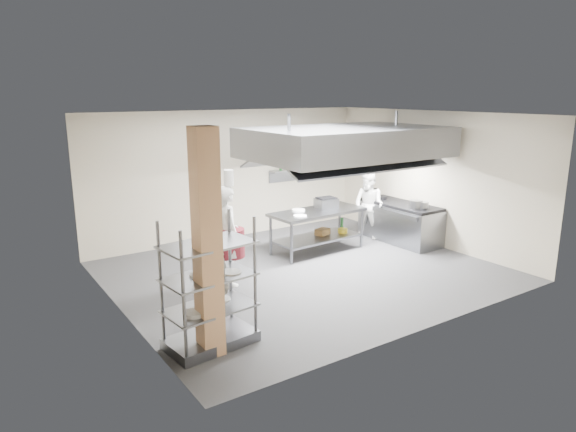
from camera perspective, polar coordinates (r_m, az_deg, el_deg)
floor at (r=10.02m, az=1.87°, el=-6.19°), size 7.00×7.00×0.00m
ceiling at (r=9.43m, az=2.01°, el=11.22°), size 7.00×7.00×0.00m
wall_back at (r=12.14m, az=-6.40°, el=4.56°), size 7.00×0.00×7.00m
wall_left at (r=8.13m, az=-18.52°, el=-0.58°), size 0.00×6.00×6.00m
wall_right at (r=11.97m, az=15.69°, el=4.01°), size 0.00×6.00×6.00m
column at (r=6.59m, az=-8.96°, el=-3.27°), size 0.30×0.30×3.00m
exhaust_hood at (r=10.59m, az=6.47°, el=8.15°), size 4.00×2.50×0.60m
hood_strip_a at (r=10.07m, az=2.48°, el=6.11°), size 1.60×0.12×0.04m
hood_strip_b at (r=11.22m, az=9.96°, el=6.70°), size 1.60×0.12×0.04m
wall_shelf at (r=12.92m, az=1.05°, el=5.20°), size 1.50×0.28×0.04m
island at (r=11.16m, az=3.28°, el=-1.67°), size 2.17×1.00×0.91m
island_worktop at (r=11.06m, az=3.31°, el=0.46°), size 2.17×1.00×0.06m
island_undershelf at (r=11.20m, az=3.27°, el=-2.43°), size 2.00×0.90×0.04m
pass_rack at (r=7.01m, az=-8.77°, el=-7.44°), size 1.27×0.83×1.79m
cooking_range at (r=12.21m, az=12.31°, el=-0.79°), size 0.80×2.00×0.84m
range_top at (r=12.11m, az=12.42°, el=1.27°), size 0.78×1.96×0.06m
chef_head at (r=9.17m, az=-6.70°, el=-2.19°), size 0.50×0.70×1.82m
chef_line at (r=12.18m, az=8.95°, el=1.14°), size 0.75×0.88×1.59m
chef_plating at (r=7.30m, az=-8.53°, el=-6.84°), size 0.50×1.04×1.73m
griddle at (r=11.27m, az=4.27°, el=1.42°), size 0.46×0.37×0.22m
wicker_basket at (r=11.36m, az=3.84°, el=-1.75°), size 0.36×0.30×0.14m
stockpot at (r=11.57m, az=14.03°, el=1.25°), size 0.28×0.28×0.19m
plate_stack at (r=7.13m, az=-8.68°, el=-9.86°), size 0.28×0.28×0.05m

